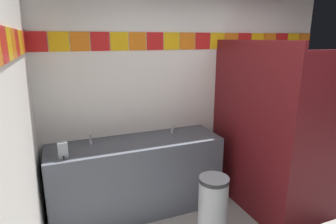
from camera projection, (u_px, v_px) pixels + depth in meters
wall_back at (192, 95)px, 3.58m from camera, size 3.70×0.09×2.50m
wall_side at (4, 188)px, 1.37m from camera, size 0.09×3.34×2.50m
vanity_counter at (137, 176)px, 3.20m from camera, size 1.91×0.57×0.86m
faucet_left at (91, 140)px, 2.98m from camera, size 0.04×0.10×0.14m
faucet_right at (173, 129)px, 3.33m from camera, size 0.04×0.10×0.14m
soap_dispenser at (63, 150)px, 2.64m from camera, size 0.09×0.09×0.16m
stall_divider at (275, 135)px, 2.96m from camera, size 0.92×1.36×1.95m
toilet at (264, 170)px, 3.65m from camera, size 0.39×0.49×0.74m
trash_bin at (213, 210)px, 2.71m from camera, size 0.29×0.29×0.70m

